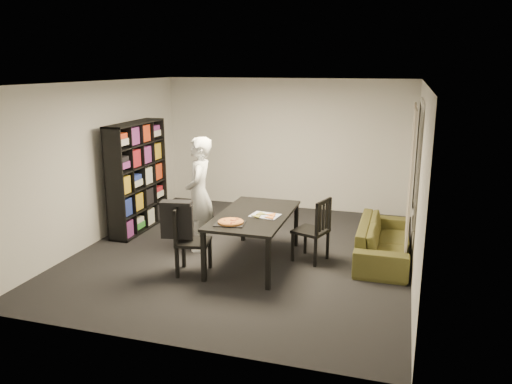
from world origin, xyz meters
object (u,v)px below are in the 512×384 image
(person, at_px, (199,194))
(dining_table, at_px, (254,218))
(bookshelf, at_px, (137,177))
(chair_right, at_px, (316,226))
(baking_tray, at_px, (230,223))
(sofa, at_px, (384,240))
(pepperoni_pizza, at_px, (231,222))
(chair_left, at_px, (187,236))

(person, bearing_deg, dining_table, 57.53)
(bookshelf, relative_size, chair_right, 1.98)
(dining_table, height_order, baking_tray, baking_tray)
(bookshelf, bearing_deg, dining_table, -20.71)
(bookshelf, height_order, sofa, bookshelf)
(bookshelf, bearing_deg, person, -23.14)
(dining_table, height_order, pepperoni_pizza, pepperoni_pizza)
(dining_table, xyz_separation_m, baking_tray, (-0.18, -0.55, 0.07))
(dining_table, height_order, person, person)
(dining_table, bearing_deg, baking_tray, -107.95)
(chair_right, bearing_deg, person, -71.87)
(bookshelf, height_order, chair_right, bookshelf)
(person, distance_m, baking_tray, 1.18)
(pepperoni_pizza, distance_m, sofa, 2.41)
(sofa, bearing_deg, pepperoni_pizza, 122.20)
(chair_right, height_order, person, person)
(person, xyz_separation_m, pepperoni_pizza, (0.82, -0.84, -0.12))
(baking_tray, height_order, sofa, baking_tray)
(bookshelf, height_order, pepperoni_pizza, bookshelf)
(dining_table, relative_size, baking_tray, 4.48)
(chair_right, distance_m, baking_tray, 1.36)
(chair_right, bearing_deg, sofa, 132.49)
(bookshelf, bearing_deg, baking_tray, -33.13)
(person, distance_m, pepperoni_pizza, 1.17)
(bookshelf, xyz_separation_m, baking_tray, (2.23, -1.46, -0.20))
(person, bearing_deg, baking_tray, 28.15)
(pepperoni_pizza, relative_size, sofa, 0.18)
(bookshelf, distance_m, pepperoni_pizza, 2.67)
(chair_left, bearing_deg, person, 0.63)
(pepperoni_pizza, bearing_deg, person, 134.29)
(bookshelf, distance_m, dining_table, 2.59)
(bookshelf, bearing_deg, chair_left, -43.67)
(chair_left, bearing_deg, baking_tray, -92.29)
(chair_left, height_order, person, person)
(chair_left, xyz_separation_m, chair_right, (1.65, 0.94, -0.00))
(bookshelf, height_order, baking_tray, bookshelf)
(baking_tray, bearing_deg, bookshelf, 146.87)
(chair_left, xyz_separation_m, sofa, (2.61, 1.37, -0.27))
(bookshelf, relative_size, dining_table, 1.06)
(chair_right, relative_size, person, 0.54)
(bookshelf, relative_size, pepperoni_pizza, 5.43)
(chair_right, height_order, pepperoni_pizza, chair_right)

